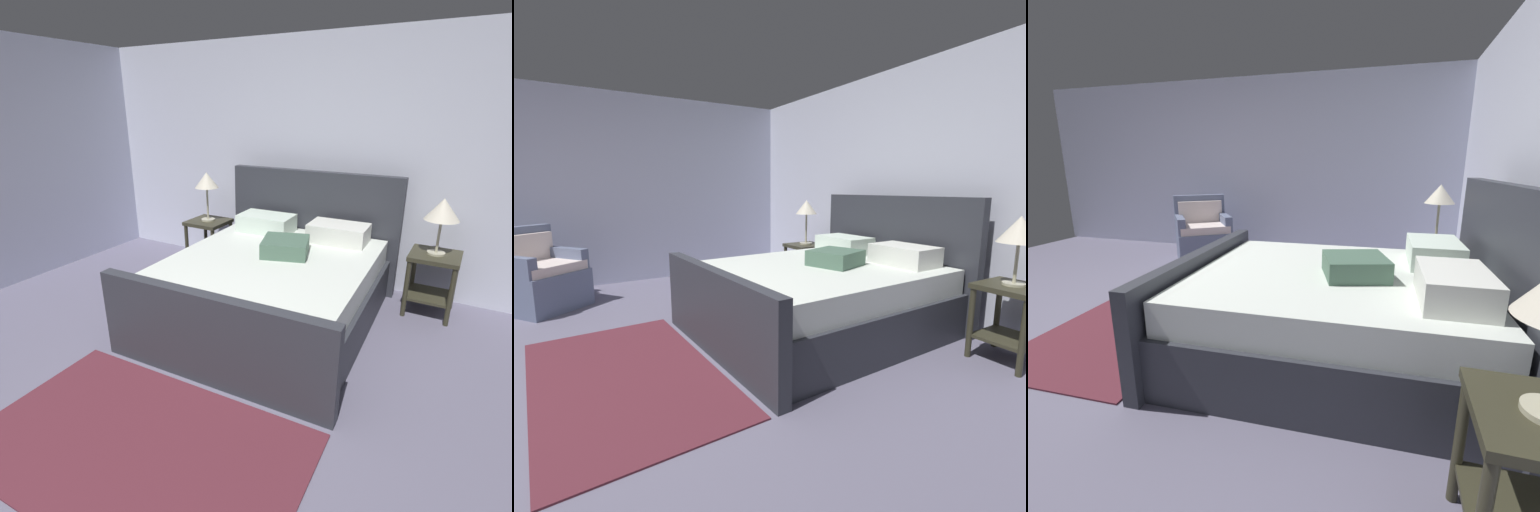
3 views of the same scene
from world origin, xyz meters
The scene contains 10 objects.
ground_plane centered at (0.00, 0.00, -0.01)m, with size 6.00×6.56×0.02m, color slate.
wall_back centered at (0.00, 3.34, 1.29)m, with size 6.12×0.12×2.57m, color silver.
wall_side_left centered at (-3.06, 0.00, 1.29)m, with size 0.12×6.68×2.57m, color silver.
bed centered at (-0.12, 2.11, 0.35)m, with size 1.94×2.22×1.24m.
nightstand_right centered at (1.13, 2.93, 0.40)m, with size 0.44×0.44×0.60m.
table_lamp_right centered at (1.13, 2.93, 1.01)m, with size 0.30×0.30×0.52m.
nightstand_left centered at (-1.37, 2.83, 0.40)m, with size 0.44×0.44×0.60m.
table_lamp_left centered at (-1.37, 2.83, 1.06)m, with size 0.27×0.27×0.57m.
armchair centered at (-2.24, -0.17, 0.35)m, with size 1.01×1.01×0.90m.
area_rug centered at (-0.12, 0.33, 0.01)m, with size 1.99×1.18×0.01m, color #58242F.
Camera 2 is at (2.55, -0.07, 1.32)m, focal length 26.57 mm.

